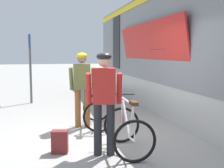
# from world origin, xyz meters

# --- Properties ---
(ground_plane) EXTENTS (80.00, 80.00, 0.00)m
(ground_plane) POSITION_xyz_m (0.00, 0.00, 0.00)
(ground_plane) COLOR #A09E99
(cyclist_near_in_olive) EXTENTS (0.65, 0.39, 1.76)m
(cyclist_near_in_olive) POSITION_xyz_m (-0.49, 0.83, 1.05)
(cyclist_near_in_olive) COLOR #935B2D
(cyclist_near_in_olive) RESTS_ON ground
(cyclist_far_in_red) EXTENTS (0.65, 0.39, 1.76)m
(cyclist_far_in_red) POSITION_xyz_m (-0.38, -1.07, 1.05)
(cyclist_far_in_red) COLOR #232328
(cyclist_far_in_red) RESTS_ON ground
(bicycle_near_teal) EXTENTS (0.86, 1.16, 0.99)m
(bicycle_near_teal) POSITION_xyz_m (-0.13, 0.77, 0.40)
(bicycle_near_teal) COLOR black
(bicycle_near_teal) RESTS_ON ground
(bicycle_far_white) EXTENTS (0.79, 1.12, 0.99)m
(bicycle_far_white) POSITION_xyz_m (0.05, -1.04, 0.40)
(bicycle_far_white) COLOR black
(bicycle_far_white) RESTS_ON ground
(backpack_on_platform) EXTENTS (0.31, 0.23, 0.40)m
(backpack_on_platform) POSITION_xyz_m (-1.12, -0.79, 0.20)
(backpack_on_platform) COLOR maroon
(backpack_on_platform) RESTS_ON ground
(water_bottle_near_the_bikes) EXTENTS (0.08, 0.08, 0.21)m
(water_bottle_near_the_bikes) POSITION_xyz_m (0.52, 0.95, 0.10)
(water_bottle_near_the_bikes) COLOR red
(water_bottle_near_the_bikes) RESTS_ON ground
(platform_sign_post) EXTENTS (0.08, 0.70, 2.40)m
(platform_sign_post) POSITION_xyz_m (-1.81, 4.42, 1.62)
(platform_sign_post) COLOR #595B60
(platform_sign_post) RESTS_ON ground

